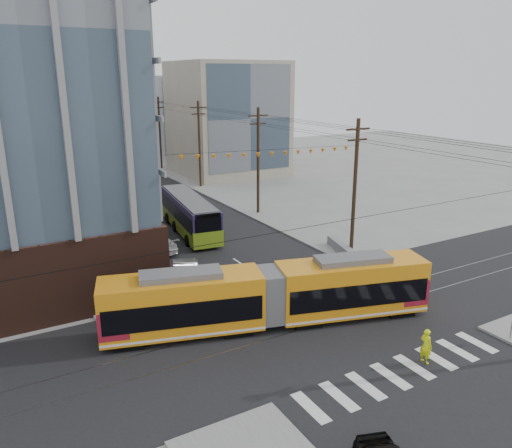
{
  "coord_description": "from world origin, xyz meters",
  "views": [
    {
      "loc": [
        -17.04,
        -18.09,
        14.1
      ],
      "look_at": [
        -1.2,
        9.52,
        4.57
      ],
      "focal_mm": 35.0,
      "sensor_mm": 36.0,
      "label": 1
    }
  ],
  "objects": [
    {
      "name": "parked_car_white",
      "position": [
        -5.0,
        20.17,
        0.77
      ],
      "size": [
        3.27,
        5.63,
        1.53
      ],
      "primitive_type": "imported",
      "rotation": [
        0.0,
        0.0,
        3.37
      ],
      "color": "silver",
      "rests_on": "ground"
    },
    {
      "name": "city_bus",
      "position": [
        -0.22,
        23.75,
        1.71
      ],
      "size": [
        4.16,
        12.33,
        3.43
      ],
      "primitive_type": null,
      "rotation": [
        0.0,
        0.0,
        -0.13
      ],
      "color": "#2B224C",
      "rests_on": "ground"
    },
    {
      "name": "streetcar",
      "position": [
        -3.17,
        4.45,
        1.84
      ],
      "size": [
        19.09,
        7.87,
        3.68
      ],
      "primitive_type": null,
      "rotation": [
        0.0,
        0.0,
        -0.28
      ],
      "color": "orange",
      "rests_on": "ground"
    },
    {
      "name": "utility_pole_far",
      "position": [
        8.5,
        56.0,
        5.5
      ],
      "size": [
        0.3,
        0.3,
        11.0
      ],
      "primitive_type": "cylinder",
      "color": "black",
      "rests_on": "ground"
    },
    {
      "name": "ground",
      "position": [
        0.0,
        0.0,
        0.0
      ],
      "size": [
        160.0,
        160.0,
        0.0
      ],
      "primitive_type": "plane",
      "color": "slate"
    },
    {
      "name": "jersey_barrier",
      "position": [
        8.3,
        12.03,
        0.43
      ],
      "size": [
        2.1,
        4.44,
        0.87
      ],
      "primitive_type": "cube",
      "rotation": [
        0.0,
        0.0,
        -0.27
      ],
      "color": "#616161",
      "rests_on": "ground"
    },
    {
      "name": "pedestrian",
      "position": [
        1.58,
        -2.95,
        0.94
      ],
      "size": [
        0.5,
        0.72,
        1.89
      ],
      "primitive_type": "imported",
      "rotation": [
        0.0,
        0.0,
        1.64
      ],
      "color": "#D9ED0F",
      "rests_on": "ground"
    },
    {
      "name": "bg_bldg_ne_far",
      "position": [
        18.0,
        68.0,
        7.0
      ],
      "size": [
        16.0,
        16.0,
        14.0
      ],
      "primitive_type": "cube",
      "color": "#8C99A5",
      "rests_on": "ground"
    },
    {
      "name": "bg_bldg_ne_near",
      "position": [
        16.0,
        48.0,
        8.0
      ],
      "size": [
        14.0,
        14.0,
        16.0
      ],
      "primitive_type": "cube",
      "color": "gray",
      "rests_on": "ground"
    },
    {
      "name": "parked_car_grey",
      "position": [
        -5.7,
        24.74,
        0.72
      ],
      "size": [
        3.19,
        5.47,
        1.43
      ],
      "primitive_type": "imported",
      "rotation": [
        0.0,
        0.0,
        2.98
      ],
      "color": "#595A5B",
      "rests_on": "ground"
    },
    {
      "name": "parked_car_silver",
      "position": [
        -5.03,
        12.91,
        0.79
      ],
      "size": [
        3.12,
        5.07,
        1.58
      ],
      "primitive_type": "imported",
      "rotation": [
        0.0,
        0.0,
        2.81
      ],
      "color": "#9FA0A0",
      "rests_on": "ground"
    }
  ]
}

